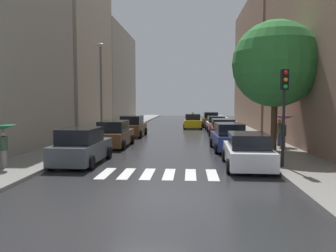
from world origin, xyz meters
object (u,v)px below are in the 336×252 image
(parked_car_left_third, at_px, (132,127))
(parked_car_right_second, at_px, (228,138))
(parked_car_right_third, at_px, (223,129))
(pedestrian_by_kerb, at_px, (3,136))
(parked_car_left_nearest, at_px, (82,147))
(parked_car_left_second, at_px, (114,135))
(parked_car_right_fifth, at_px, (210,120))
(traffic_light_right_corner, at_px, (284,96))
(lamp_post_left, at_px, (101,84))
(parked_car_right_nearest, at_px, (248,151))
(pedestrian_near_tree, at_px, (280,123))
(pedestrian_foreground, at_px, (283,124))
(parked_car_right_fourth, at_px, (216,124))
(street_tree_right, at_px, (275,64))
(taxi_midroad, at_px, (193,121))

(parked_car_left_third, bearing_deg, parked_car_right_second, -135.63)
(parked_car_right_third, xyz_separation_m, pedestrian_by_kerb, (-10.86, -13.56, 0.80))
(parked_car_left_nearest, height_order, parked_car_right_third, parked_car_left_nearest)
(parked_car_left_second, bearing_deg, parked_car_right_fifth, -22.13)
(traffic_light_right_corner, distance_m, lamp_post_left, 15.21)
(parked_car_left_second, bearing_deg, lamp_post_left, 28.24)
(parked_car_right_nearest, relative_size, pedestrian_by_kerb, 2.48)
(pedestrian_near_tree, bearing_deg, parked_car_left_second, -44.74)
(parked_car_right_fifth, bearing_deg, parked_car_left_third, 145.45)
(parked_car_left_nearest, height_order, parked_car_right_second, parked_car_left_nearest)
(pedestrian_foreground, xyz_separation_m, traffic_light_right_corner, (-1.50, -5.49, 1.63))
(parked_car_right_second, height_order, parked_car_right_fourth, parked_car_right_second)
(parked_car_left_second, bearing_deg, pedestrian_near_tree, -89.18)
(parked_car_right_fifth, height_order, street_tree_right, street_tree_right)
(parked_car_left_nearest, relative_size, lamp_post_left, 0.62)
(pedestrian_near_tree, height_order, lamp_post_left, lamp_post_left)
(pedestrian_foreground, bearing_deg, pedestrian_by_kerb, -124.21)
(parked_car_left_nearest, height_order, street_tree_right, street_tree_right)
(street_tree_right, bearing_deg, parked_car_right_second, 161.34)
(parked_car_right_fifth, distance_m, taxi_midroad, 2.96)
(parked_car_left_second, xyz_separation_m, pedestrian_foreground, (10.73, -1.57, 0.84))
(pedestrian_by_kerb, bearing_deg, parked_car_right_nearest, -124.41)
(parked_car_right_nearest, relative_size, parked_car_right_second, 1.06)
(parked_car_left_nearest, bearing_deg, lamp_post_left, 10.50)
(pedestrian_near_tree, xyz_separation_m, pedestrian_by_kerb, (-14.02, -8.09, -0.09))
(pedestrian_foreground, bearing_deg, parked_car_left_third, 172.74)
(parked_car_left_third, bearing_deg, parked_car_right_fourth, -53.53)
(parked_car_right_second, distance_m, lamp_post_left, 10.92)
(parked_car_left_nearest, distance_m, parked_car_left_third, 12.85)
(parked_car_right_second, xyz_separation_m, lamp_post_left, (-9.27, 4.55, 3.56))
(parked_car_left_nearest, xyz_separation_m, parked_car_right_second, (7.71, 4.98, -0.03))
(parked_car_right_second, distance_m, street_tree_right, 5.19)
(pedestrian_near_tree, bearing_deg, parked_car_right_third, -104.86)
(parked_car_left_nearest, height_order, taxi_midroad, taxi_midroad)
(parked_car_left_nearest, xyz_separation_m, street_tree_right, (10.27, 4.11, 4.40))
(parked_car_left_nearest, distance_m, lamp_post_left, 10.28)
(parked_car_right_fourth, relative_size, street_tree_right, 0.54)
(traffic_light_right_corner, relative_size, lamp_post_left, 0.59)
(taxi_midroad, xyz_separation_m, street_tree_right, (4.65, -17.79, 4.46))
(parked_car_left_third, height_order, parked_car_right_second, parked_car_left_third)
(pedestrian_near_tree, bearing_deg, parked_car_left_third, -76.50)
(parked_car_left_third, relative_size, parked_car_right_fourth, 1.06)
(parked_car_left_nearest, xyz_separation_m, taxi_midroad, (5.63, 21.91, -0.05))
(traffic_light_right_corner, bearing_deg, taxi_midroad, 99.50)
(parked_car_left_nearest, xyz_separation_m, pedestrian_foreground, (10.95, 4.57, 0.83))
(parked_car_right_fourth, relative_size, traffic_light_right_corner, 0.96)
(parked_car_right_third, distance_m, parked_car_right_fifth, 12.37)
(parked_car_right_nearest, bearing_deg, parked_car_right_fifth, 2.58)
(parked_car_left_nearest, xyz_separation_m, lamp_post_left, (-1.55, 9.53, 3.53))
(parked_car_left_third, xyz_separation_m, pedestrian_near_tree, (10.86, -6.69, 0.81))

